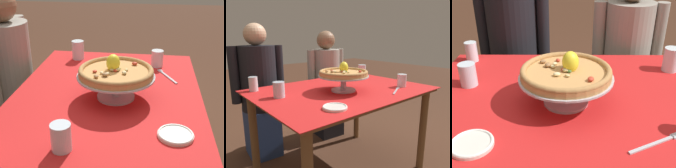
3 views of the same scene
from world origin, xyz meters
The scene contains 10 objects.
dining_table centered at (0.00, 0.00, 0.64)m, with size 1.30×0.95×0.74m.
pizza_stand centered at (-0.03, -0.05, 0.82)m, with size 0.38×0.38×0.12m.
pizza centered at (-0.03, -0.05, 0.88)m, with size 0.36×0.36×0.10m.
water_glass_back_left centered at (-0.55, 0.38, 0.79)m, with size 0.06×0.06×0.11m.
water_glass_side_left centered at (-0.47, 0.10, 0.79)m, with size 0.08×0.08×0.11m.
water_glass_back_right centered at (0.50, 0.26, 0.79)m, with size 0.08×0.08×0.12m.
side_plate centered at (-0.34, -0.32, 0.75)m, with size 0.14×0.14×0.02m.
dinner_fork centered at (0.28, -0.31, 0.74)m, with size 0.20×0.11×0.01m.
diner_left centered at (-0.38, 0.74, 0.61)m, with size 0.48×0.35×1.26m.
diner_right centered at (0.38, 0.70, 0.57)m, with size 0.46×0.34×1.20m.
Camera 3 is at (-0.03, -1.02, 1.34)m, focal length 43.76 mm.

